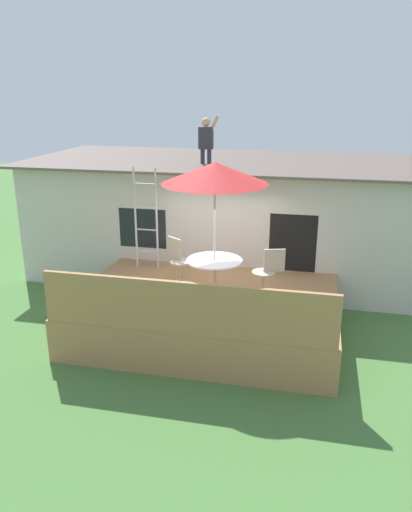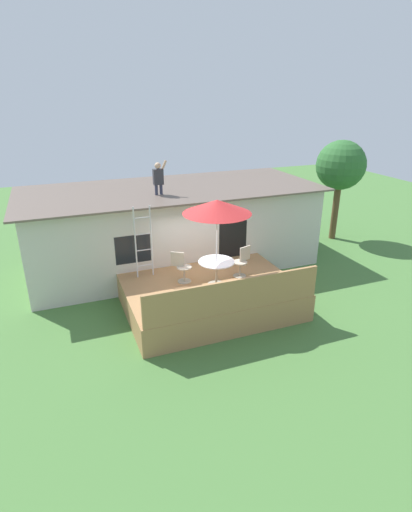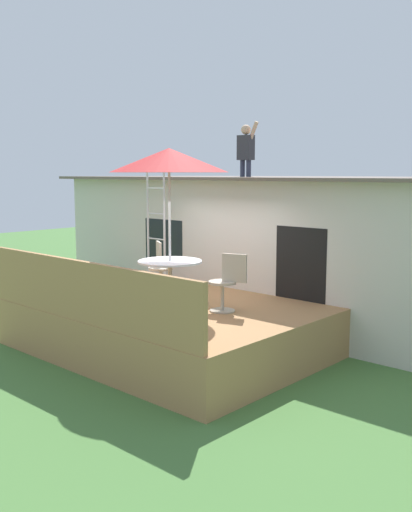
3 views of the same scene
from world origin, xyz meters
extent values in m
plane|color=#477538|center=(0.00, 0.00, 0.00)|extent=(40.00, 40.00, 0.00)
cube|color=beige|center=(0.00, 3.60, 1.41)|extent=(10.00, 4.00, 2.81)
cube|color=#66564C|center=(0.00, 3.60, 2.84)|extent=(10.50, 4.50, 0.06)
cube|color=black|center=(-1.88, 1.61, 1.55)|extent=(1.10, 0.03, 0.90)
cube|color=black|center=(1.49, 1.61, 1.05)|extent=(1.00, 0.03, 2.00)
cube|color=#A87A4C|center=(0.00, 0.00, 0.40)|extent=(4.90, 3.64, 0.80)
cube|color=#A87A4C|center=(0.00, -1.77, 1.25)|extent=(4.80, 0.08, 0.90)
cylinder|color=#A59E8C|center=(0.15, -0.18, 0.82)|extent=(0.48, 0.48, 0.03)
cylinder|color=#A59E8C|center=(0.15, -0.18, 1.17)|extent=(0.07, 0.07, 0.71)
cylinder|color=silver|center=(0.15, -0.18, 1.53)|extent=(1.04, 1.04, 0.03)
cylinder|color=silver|center=(0.15, -0.18, 2.00)|extent=(0.04, 0.04, 2.40)
cone|color=red|center=(0.15, -0.18, 3.15)|extent=(1.90, 1.90, 0.38)
cylinder|color=silver|center=(-1.87, 1.17, 1.90)|extent=(0.04, 0.04, 2.20)
cylinder|color=silver|center=(-1.39, 1.17, 1.90)|extent=(0.04, 0.04, 2.20)
cylinder|color=silver|center=(-1.63, 1.17, 1.15)|extent=(0.48, 0.03, 0.03)
cylinder|color=silver|center=(-1.63, 1.17, 1.65)|extent=(0.48, 0.03, 0.03)
cylinder|color=silver|center=(-1.63, 1.17, 2.15)|extent=(0.48, 0.03, 0.03)
cylinder|color=silver|center=(-1.63, 1.17, 2.65)|extent=(0.48, 0.03, 0.03)
cylinder|color=#33384C|center=(-0.76, 2.80, 3.04)|extent=(0.10, 0.10, 0.34)
cylinder|color=#33384C|center=(-0.60, 2.80, 3.04)|extent=(0.10, 0.10, 0.34)
cube|color=#333338|center=(-0.68, 2.80, 3.46)|extent=(0.32, 0.20, 0.50)
sphere|color=tan|center=(-0.68, 2.80, 3.82)|extent=(0.20, 0.20, 0.20)
cylinder|color=tan|center=(-0.50, 2.80, 3.76)|extent=(0.26, 0.08, 0.44)
cylinder|color=#A59E8C|center=(-0.64, 0.36, 0.81)|extent=(0.40, 0.40, 0.02)
cylinder|color=#A59E8C|center=(-0.64, 0.36, 1.03)|extent=(0.06, 0.06, 0.44)
cylinder|color=#A59E8C|center=(-0.64, 0.36, 1.26)|extent=(0.44, 0.44, 0.04)
cube|color=#A59E8C|center=(-0.81, 0.47, 1.50)|extent=(0.35, 0.26, 0.44)
cylinder|color=#A59E8C|center=(1.04, 0.10, 0.81)|extent=(0.40, 0.40, 0.02)
cylinder|color=#A59E8C|center=(1.04, 0.10, 1.03)|extent=(0.06, 0.06, 0.44)
cylinder|color=#A59E8C|center=(1.04, 0.10, 1.26)|extent=(0.44, 0.44, 0.04)
cube|color=#A59E8C|center=(1.23, 0.16, 1.50)|extent=(0.39, 0.16, 0.44)
camera|label=1|loc=(1.91, -8.77, 4.56)|focal=35.20mm
camera|label=2|loc=(-3.96, -9.95, 6.07)|focal=28.37mm
camera|label=3|loc=(6.83, -6.60, 2.94)|focal=40.59mm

